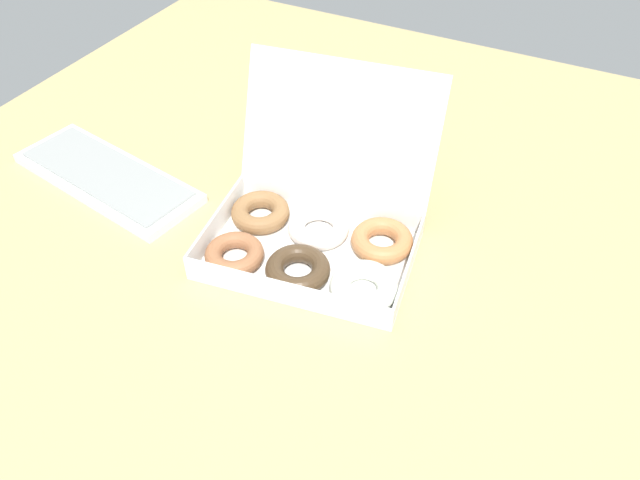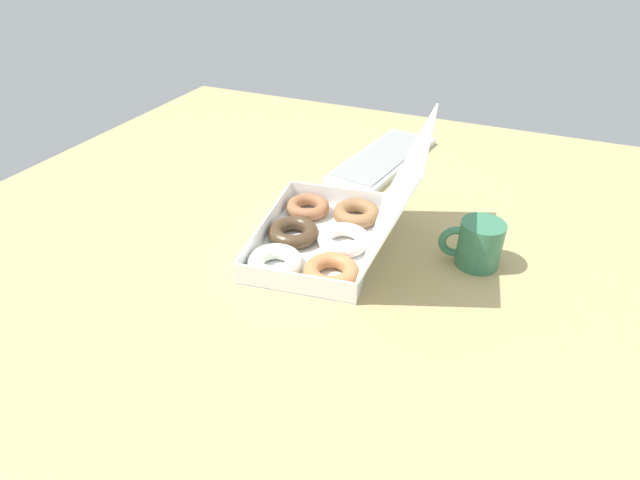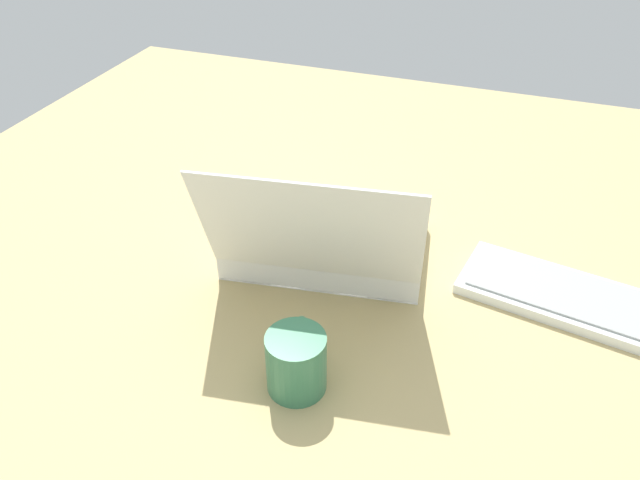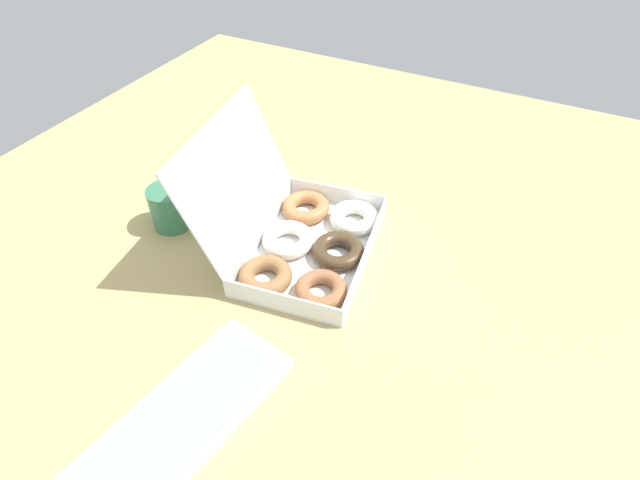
{
  "view_description": "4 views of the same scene",
  "coord_description": "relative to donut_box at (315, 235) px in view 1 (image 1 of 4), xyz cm",
  "views": [
    {
      "loc": [
        32.79,
        -68.95,
        75.86
      ],
      "look_at": [
        -2.94,
        1.03,
        2.06
      ],
      "focal_mm": 35.0,
      "sensor_mm": 36.0,
      "label": 1
    },
    {
      "loc": [
        77.33,
        34.16,
        60.03
      ],
      "look_at": [
        -1.52,
        0.03,
        2.74
      ],
      "focal_mm": 28.0,
      "sensor_mm": 36.0,
      "label": 2
    },
    {
      "loc": [
        -33.53,
        87.07,
        70.32
      ],
      "look_at": [
        -2.36,
        -0.77,
        2.69
      ],
      "focal_mm": 35.0,
      "sensor_mm": 36.0,
      "label": 3
    },
    {
      "loc": [
        -71.25,
        -37.45,
        73.4
      ],
      "look_at": [
        -5.15,
        -3.75,
        5.44
      ],
      "focal_mm": 28.0,
      "sensor_mm": 36.0,
      "label": 4
    }
  ],
  "objects": [
    {
      "name": "ground_plane",
      "position": [
        3.72,
        -0.53,
        -4.33
      ],
      "size": [
        180.0,
        180.0,
        2.0
      ],
      "primitive_type": "cube",
      "color": "tan"
    },
    {
      "name": "keyboard",
      "position": [
        -45.28,
        -1.5,
        -2.27
      ],
      "size": [
        42.51,
        21.32,
        2.2
      ],
      "color": "white",
      "rests_on": "ground_plane"
    },
    {
      "name": "donut_box",
      "position": [
        0.0,
        0.0,
        0.0
      ],
      "size": [
        39.39,
        37.3,
        26.91
      ],
      "color": "white",
      "rests_on": "ground_plane"
    },
    {
      "name": "coffee_mug",
      "position": [
        -6.19,
        29.86,
        1.56
      ],
      "size": [
        8.64,
        12.35,
        9.54
      ],
      "color": "#377856",
      "rests_on": "ground_plane"
    }
  ]
}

